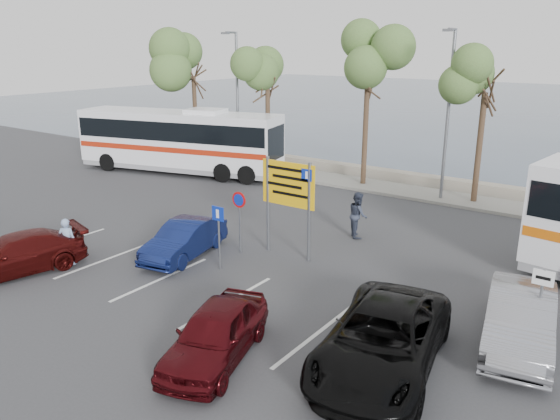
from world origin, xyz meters
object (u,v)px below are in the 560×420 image
Objects in this scene: suv_black at (382,340)px; pedestrian_far at (358,215)px; direction_sign at (288,192)px; coach_bus_left at (179,143)px; street_lamp_left at (236,93)px; car_silver_b at (520,319)px; car_red at (216,334)px; car_maroon at (15,254)px; street_lamp_right at (448,107)px; pedestrian_near at (68,242)px; car_blue at (184,239)px.

pedestrian_far reaches higher than suv_black.
direction_sign is at bearing 131.28° from suv_black.
coach_bus_left reaches higher than pedestrian_far.
street_lamp_left reaches higher than car_silver_b.
car_red is at bearing -160.91° from suv_black.
coach_bus_left is at bearing 120.45° from car_red.
street_lamp_left is 1.99× the size of car_red.
coach_bus_left reaches higher than suv_black.
pedestrian_far reaches higher than car_maroon.
street_lamp_right is 4.33× the size of pedestrian_far.
direction_sign is 9.54m from car_maroon.
pedestrian_near is (-7.79, -15.52, -3.75)m from street_lamp_right.
pedestrian_far reaches higher than car_silver_b.
car_silver_b is at bearing -22.81° from coach_bus_left.
coach_bus_left is at bearing -123.52° from street_lamp_left.
car_silver_b is (21.40, -9.00, -1.06)m from coach_bus_left.
car_silver_b is (19.40, -12.02, -3.85)m from street_lamp_left.
direction_sign is (11.00, -10.32, -2.17)m from street_lamp_left.
pedestrian_far is at bearing 80.40° from car_red.
car_maroon reaches higher than car_blue.
pedestrian_far is (7.68, 10.00, 0.26)m from car_maroon.
street_lamp_left is 4.73× the size of pedestrian_near.
car_silver_b is (11.40, 0.60, 0.09)m from car_blue.
street_lamp_left is 1.00× the size of street_lamp_right.
car_blue is 2.16× the size of pedestrian_far.
street_lamp_right reaches higher than car_red.
car_silver_b is (5.90, 5.00, 0.06)m from car_red.
car_silver_b is at bearing -8.86° from car_blue.
suv_black is (6.00, -4.70, -1.67)m from direction_sign.
car_red is (9.06, 0.00, 0.02)m from car_maroon.
pedestrian_far is at bearing -15.82° from coach_bus_left.
street_lamp_right reaches higher than suv_black.
car_red is 0.89× the size of car_silver_b.
coach_bus_left is 22.50m from suv_black.
coach_bus_left reaches higher than car_silver_b.
suv_black is at bearing -32.28° from coach_bus_left.
car_red is at bearing -50.54° from car_blue.
car_blue is 2.36× the size of pedestrian_near.
pedestrian_near is (5.21, -15.52, -3.75)m from street_lamp_left.
direction_sign is 0.66× the size of suv_black.
direction_sign reaches higher than car_red.
suv_black is (4.00, -15.02, -3.84)m from street_lamp_right.
street_lamp_right is 10.73m from direction_sign.
suv_black is at bearing 153.49° from pedestrian_near.
street_lamp_left is 2.23× the size of direction_sign.
car_red is at bearing 140.82° from pedestrian_near.
car_silver_b is at bearing 40.72° from suv_black.
pedestrian_far is (6.91, 8.50, 0.08)m from pedestrian_near.
direction_sign is 0.78× the size of car_maroon.
direction_sign is at bearing -167.04° from pedestrian_near.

